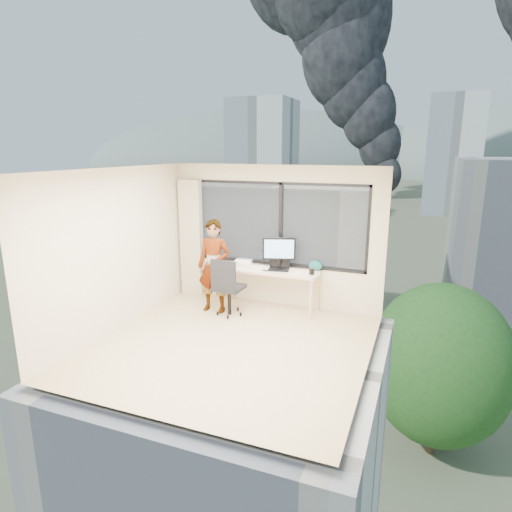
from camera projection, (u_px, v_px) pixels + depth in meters
The scene contains 25 objects.
floor at pixel (232, 345), 6.55m from camera, with size 4.00×4.00×0.01m, color #CDB685.
ceiling at pixel (229, 170), 5.92m from camera, with size 4.00×4.00×0.01m, color white.
wall_front at pixel (149, 308), 4.43m from camera, with size 4.00×0.01×2.60m, color beige.
wall_left at pixel (117, 250), 6.94m from camera, with size 0.01×4.00×2.60m, color beige.
wall_right at pixel (373, 276), 5.52m from camera, with size 0.01×4.00×2.60m, color beige.
window_wall at pixel (278, 224), 7.97m from camera, with size 3.30×0.16×1.55m, color black, non-canonical shape.
curtain at pixel (191, 238), 8.58m from camera, with size 0.45×0.14×2.30m, color beige.
desk at pixel (269, 289), 7.96m from camera, with size 1.80×0.60×0.75m, color tan.
chair at pixel (229, 286), 7.62m from camera, with size 0.54×0.54×1.07m, color black, non-canonical shape.
person at pixel (214, 266), 7.72m from camera, with size 0.61×0.40×1.68m, color #2D2D33.
monitor at pixel (279, 253), 7.80m from camera, with size 0.59×0.13×0.59m, color black, non-canonical shape.
game_console at pixel (244, 262), 8.23m from camera, with size 0.30×0.26×0.07m, color white.
laptop at pixel (279, 264), 7.79m from camera, with size 0.37×0.39×0.24m, color black, non-canonical shape.
cellphone at pixel (265, 271), 7.76m from camera, with size 0.11×0.05×0.01m, color black.
pen_cup at pixel (312, 271), 7.53m from camera, with size 0.09×0.09×0.11m, color black.
handbag at pixel (315, 266), 7.75m from camera, with size 0.24×0.12×0.18m, color #0D4C52.
exterior_ground at pixel (415, 211), 118.34m from camera, with size 400.00×400.00×0.04m, color #515B3D.
near_bldg_a at pixel (281, 262), 38.53m from camera, with size 16.00×12.00×14.00m, color beige.
far_tower_a at pixel (263, 160), 104.75m from camera, with size 14.00×14.00×28.00m, color silver.
far_tower_b at pixel (453, 155), 111.87m from camera, with size 13.00×13.00×30.00m, color silver.
far_tower_d at pixel (252, 164), 164.00m from camera, with size 16.00×14.00×22.00m, color silver.
hill_a at pixel (262, 170), 341.46m from camera, with size 288.00×216.00×90.00m, color slate.
tree_a at pixel (165, 314), 34.51m from camera, with size 7.00×7.00×8.00m, color #274E1A, non-canonical shape.
tree_b at pixel (437, 381), 23.70m from camera, with size 7.60×7.60×9.00m, color #274E1A, non-canonical shape.
smoke_plume_a at pixel (399, 30), 136.12m from camera, with size 40.00×24.00×90.00m, color black, non-canonical shape.
Camera 1 is at (2.54, -5.48, 2.89)m, focal length 30.42 mm.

